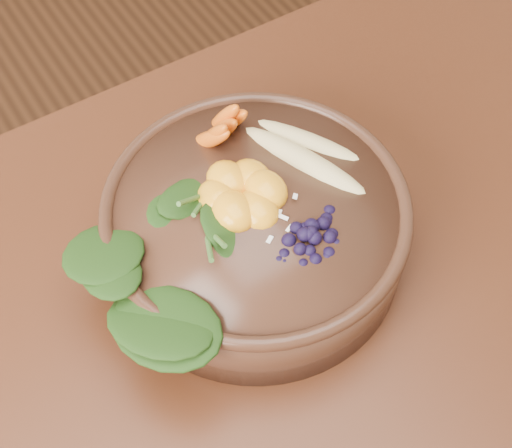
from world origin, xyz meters
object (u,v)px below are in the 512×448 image
object	(u,v)px
kale_heap	(173,189)
mandarin_cluster	(242,184)
blueberry_pile	(312,224)
stoneware_bowl	(256,229)
dining_table	(233,425)
carrot_cluster	(226,105)
banana_halves	(306,140)

from	to	relation	value
kale_heap	mandarin_cluster	bearing A→B (deg)	-22.45
mandarin_cluster	blueberry_pile	size ratio (longest dim) A/B	0.69
stoneware_bowl	kale_heap	bearing A→B (deg)	146.20
dining_table	carrot_cluster	size ratio (longest dim) A/B	17.98
dining_table	stoneware_bowl	world-z (taller)	stoneware_bowl
dining_table	banana_halves	size ratio (longest dim) A/B	8.68
kale_heap	banana_halves	distance (m)	0.16
carrot_cluster	mandarin_cluster	world-z (taller)	carrot_cluster
mandarin_cluster	kale_heap	bearing A→B (deg)	157.55
kale_heap	blueberry_pile	size ratio (longest dim) A/B	1.42
dining_table	stoneware_bowl	distance (m)	0.22
stoneware_bowl	carrot_cluster	distance (m)	0.14
stoneware_bowl	mandarin_cluster	distance (m)	0.06
banana_halves	blueberry_pile	size ratio (longest dim) A/B	1.24
mandarin_cluster	dining_table	bearing A→B (deg)	-125.88
banana_halves	mandarin_cluster	world-z (taller)	mandarin_cluster
dining_table	carrot_cluster	world-z (taller)	carrot_cluster
dining_table	kale_heap	distance (m)	0.27
kale_heap	carrot_cluster	xyz separation A→B (m)	(0.10, 0.05, 0.02)
stoneware_bowl	banana_halves	world-z (taller)	banana_halves
stoneware_bowl	carrot_cluster	bearing A→B (deg)	75.64
stoneware_bowl	blueberry_pile	distance (m)	0.09
carrot_cluster	stoneware_bowl	bearing A→B (deg)	-123.69
kale_heap	banana_halves	xyz separation A→B (m)	(0.16, -0.01, -0.01)
stoneware_bowl	carrot_cluster	world-z (taller)	carrot_cluster
mandarin_cluster	stoneware_bowl	bearing A→B (deg)	-77.01
kale_heap	carrot_cluster	world-z (taller)	carrot_cluster
mandarin_cluster	blueberry_pile	bearing A→B (deg)	-69.93
dining_table	kale_heap	size ratio (longest dim) A/B	7.57
carrot_cluster	banana_halves	xyz separation A→B (m)	(0.06, -0.07, -0.03)
dining_table	mandarin_cluster	distance (m)	0.27
dining_table	carrot_cluster	xyz separation A→B (m)	(0.14, 0.23, 0.22)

